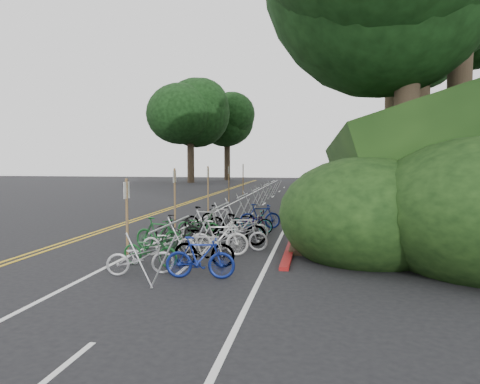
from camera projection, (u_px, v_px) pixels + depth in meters
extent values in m
plane|color=black|center=(110.00, 249.00, 14.91)|extent=(120.00, 120.00, 0.00)
cube|color=gold|center=(154.00, 213.00, 25.10)|extent=(0.12, 80.00, 0.01)
cube|color=gold|center=(159.00, 213.00, 25.06)|extent=(0.12, 80.00, 0.01)
cube|color=silver|center=(211.00, 214.00, 24.58)|extent=(0.12, 80.00, 0.01)
cube|color=silver|center=(291.00, 215.00, 23.89)|extent=(0.12, 80.00, 0.01)
cube|color=silver|center=(66.00, 365.00, 6.53)|extent=(0.10, 1.60, 0.01)
cube|color=silver|center=(186.00, 267.00, 12.43)|extent=(0.10, 1.60, 0.01)
cube|color=silver|center=(229.00, 232.00, 18.33)|extent=(0.10, 1.60, 0.01)
cube|color=silver|center=(251.00, 215.00, 24.24)|extent=(0.10, 1.60, 0.01)
cube|color=silver|center=(264.00, 204.00, 30.14)|extent=(0.10, 1.60, 0.01)
cube|color=silver|center=(273.00, 197.00, 36.04)|extent=(0.10, 1.60, 0.01)
cube|color=silver|center=(279.00, 191.00, 41.94)|extent=(0.10, 1.60, 0.01)
cube|color=silver|center=(284.00, 187.00, 47.85)|extent=(0.10, 1.60, 0.01)
cube|color=maroon|center=(302.00, 211.00, 25.77)|extent=(0.25, 28.00, 0.10)
cube|color=black|center=(415.00, 160.00, 34.12)|extent=(12.32, 44.00, 9.11)
cube|color=#382819|center=(316.00, 196.00, 35.49)|extent=(1.40, 44.00, 0.16)
ellipsoid|color=#284C19|center=(336.00, 211.00, 16.60)|extent=(2.00, 2.80, 1.60)
ellipsoid|color=#284C19|center=(350.00, 188.00, 21.35)|extent=(2.60, 3.64, 2.08)
ellipsoid|color=#284C19|center=(365.00, 175.00, 27.02)|extent=(2.20, 3.08, 1.76)
ellipsoid|color=#284C19|center=(336.00, 178.00, 33.19)|extent=(3.00, 4.20, 2.40)
ellipsoid|color=#284C19|center=(342.00, 173.00, 38.96)|extent=(2.40, 3.36, 1.92)
ellipsoid|color=#284C19|center=(355.00, 164.00, 42.63)|extent=(2.80, 3.92, 2.24)
ellipsoid|color=#284C19|center=(329.00, 206.00, 19.59)|extent=(1.80, 2.52, 1.44)
ellipsoid|color=#284C19|center=(372.00, 163.00, 30.78)|extent=(3.20, 4.48, 2.56)
ellipsoid|color=black|center=(367.00, 215.00, 13.99)|extent=(5.28, 6.16, 3.52)
cylinder|color=#2D2319|center=(406.00, 113.00, 15.98)|extent=(0.85, 0.85, 6.53)
cylinder|color=#2D2319|center=(460.00, 59.00, 18.35)|extent=(0.93, 0.93, 8.03)
cylinder|color=#2D2319|center=(405.00, 94.00, 24.46)|extent=(0.90, 0.90, 7.53)
cylinder|color=#2D2319|center=(423.00, 92.00, 31.83)|extent=(0.96, 0.96, 8.53)
cylinder|color=#2D2319|center=(390.00, 119.00, 39.95)|extent=(0.87, 0.87, 7.03)
ellipsoid|color=black|center=(391.00, 44.00, 39.51)|extent=(9.37, 9.37, 8.90)
cylinder|color=#2D2319|center=(404.00, 113.00, 47.32)|extent=(0.93, 0.93, 8.03)
ellipsoid|color=black|center=(406.00, 39.00, 46.80)|extent=(11.16, 11.16, 10.60)
cylinder|color=#2D2319|center=(191.00, 156.00, 57.49)|extent=(0.85, 0.85, 6.53)
ellipsoid|color=black|center=(190.00, 107.00, 57.08)|extent=(8.92, 8.92, 8.48)
cylinder|color=#2D2319|center=(227.00, 158.00, 64.88)|extent=(0.82, 0.82, 6.02)
ellipsoid|color=black|center=(227.00, 119.00, 64.51)|extent=(7.81, 7.81, 7.42)
cylinder|color=#9B9DA0|center=(171.00, 224.00, 11.70)|extent=(0.05, 3.10, 0.05)
cylinder|color=#9B9DA0|center=(139.00, 260.00, 10.36)|extent=(0.63, 0.04, 1.24)
cylinder|color=#9B9DA0|center=(163.00, 261.00, 10.27)|extent=(0.63, 0.04, 1.24)
cylinder|color=#9B9DA0|center=(178.00, 239.00, 13.22)|extent=(0.63, 0.04, 1.24)
cylinder|color=#9B9DA0|center=(197.00, 239.00, 13.12)|extent=(0.63, 0.04, 1.24)
cylinder|color=#9B9DA0|center=(221.00, 206.00, 17.29)|extent=(0.05, 3.00, 0.05)
cylinder|color=#9B9DA0|center=(204.00, 226.00, 16.00)|extent=(0.58, 0.04, 1.13)
cylinder|color=#9B9DA0|center=(220.00, 227.00, 15.90)|extent=(0.58, 0.04, 1.13)
cylinder|color=#9B9DA0|center=(221.00, 217.00, 18.75)|extent=(0.58, 0.04, 1.13)
cylinder|color=#9B9DA0|center=(235.00, 217.00, 18.66)|extent=(0.58, 0.04, 1.13)
cylinder|color=#9B9DA0|center=(243.00, 196.00, 22.20)|extent=(0.05, 3.00, 0.05)
cylinder|color=#9B9DA0|center=(231.00, 211.00, 20.91)|extent=(0.58, 0.04, 1.13)
cylinder|color=#9B9DA0|center=(244.00, 211.00, 20.82)|extent=(0.58, 0.04, 1.13)
cylinder|color=#9B9DA0|center=(241.00, 205.00, 23.67)|extent=(0.58, 0.04, 1.13)
cylinder|color=#9B9DA0|center=(252.00, 205.00, 23.58)|extent=(0.58, 0.04, 1.13)
cylinder|color=#9B9DA0|center=(256.00, 189.00, 27.12)|extent=(0.05, 3.00, 0.05)
cylinder|color=#9B9DA0|center=(248.00, 201.00, 25.83)|extent=(0.58, 0.04, 1.13)
cylinder|color=#9B9DA0|center=(258.00, 201.00, 25.74)|extent=(0.58, 0.04, 1.13)
cylinder|color=#9B9DA0|center=(255.00, 197.00, 28.59)|extent=(0.58, 0.04, 1.13)
cylinder|color=#9B9DA0|center=(264.00, 197.00, 28.49)|extent=(0.58, 0.04, 1.13)
cylinder|color=#9B9DA0|center=(266.00, 184.00, 32.04)|extent=(0.05, 3.00, 0.05)
cylinder|color=#9B9DA0|center=(259.00, 194.00, 30.75)|extent=(0.58, 0.04, 1.13)
cylinder|color=#9B9DA0|center=(268.00, 194.00, 30.66)|extent=(0.58, 0.04, 1.13)
cylinder|color=#9B9DA0|center=(264.00, 191.00, 33.51)|extent=(0.58, 0.04, 1.13)
cylinder|color=#9B9DA0|center=(272.00, 191.00, 33.41)|extent=(0.58, 0.04, 1.13)
cylinder|color=#9B9DA0|center=(273.00, 181.00, 36.96)|extent=(0.05, 3.00, 0.05)
cylinder|color=#9B9DA0|center=(267.00, 189.00, 35.67)|extent=(0.58, 0.04, 1.13)
cylinder|color=#9B9DA0|center=(275.00, 190.00, 35.58)|extent=(0.58, 0.04, 1.13)
cylinder|color=#9B9DA0|center=(271.00, 187.00, 38.42)|extent=(0.58, 0.04, 1.13)
cylinder|color=#9B9DA0|center=(278.00, 187.00, 38.33)|extent=(0.58, 0.04, 1.13)
cylinder|color=brown|center=(127.00, 217.00, 14.05)|extent=(0.08, 0.08, 2.30)
cube|color=silver|center=(126.00, 190.00, 14.00)|extent=(0.02, 0.40, 0.50)
cylinder|color=brown|center=(175.00, 198.00, 19.64)|extent=(0.08, 0.08, 2.50)
cube|color=silver|center=(175.00, 177.00, 19.58)|extent=(0.02, 0.40, 0.50)
cylinder|color=brown|center=(208.00, 189.00, 25.55)|extent=(0.08, 0.08, 2.50)
cube|color=silver|center=(208.00, 173.00, 25.48)|extent=(0.02, 0.40, 0.50)
cylinder|color=brown|center=(229.00, 183.00, 31.45)|extent=(0.08, 0.08, 2.50)
cube|color=silver|center=(229.00, 170.00, 31.39)|extent=(0.02, 0.40, 0.50)
cylinder|color=brown|center=(243.00, 180.00, 37.35)|extent=(0.08, 0.08, 2.50)
cube|color=silver|center=(243.00, 168.00, 37.29)|extent=(0.02, 0.40, 0.50)
imported|color=#144C1E|center=(158.00, 234.00, 14.64)|extent=(0.99, 1.82, 1.05)
imported|color=#9E9EA3|center=(140.00, 257.00, 11.63)|extent=(1.14, 1.75, 0.87)
imported|color=navy|center=(200.00, 258.00, 11.23)|extent=(0.59, 1.73, 1.02)
imported|color=#144C1E|center=(150.00, 250.00, 12.57)|extent=(0.91, 1.75, 0.88)
imported|color=slate|center=(204.00, 248.00, 12.45)|extent=(0.49, 1.67, 1.00)
imported|color=beige|center=(169.00, 242.00, 13.83)|extent=(0.59, 1.66, 0.87)
imported|color=beige|center=(219.00, 238.00, 13.85)|extent=(0.88, 1.86, 1.08)
imported|color=black|center=(188.00, 235.00, 14.96)|extent=(0.76, 1.74, 0.89)
imported|color=#9E9EA3|center=(239.00, 236.00, 14.70)|extent=(0.79, 1.85, 0.94)
imported|color=black|center=(178.00, 229.00, 15.90)|extent=(0.47, 1.66, 1.00)
imported|color=slate|center=(239.00, 230.00, 15.47)|extent=(0.87, 1.86, 1.08)
imported|color=#144C1E|center=(199.00, 225.00, 17.24)|extent=(0.79, 1.72, 0.87)
imported|color=beige|center=(246.00, 227.00, 16.86)|extent=(0.67, 1.66, 0.85)
imported|color=slate|center=(204.00, 220.00, 18.24)|extent=(0.76, 1.77, 1.03)
imported|color=slate|center=(251.00, 222.00, 18.12)|extent=(0.92, 1.83, 0.92)
imported|color=slate|center=(219.00, 216.00, 19.74)|extent=(0.66, 1.62, 0.94)
imported|color=navy|center=(260.00, 216.00, 19.24)|extent=(1.07, 1.80, 1.04)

